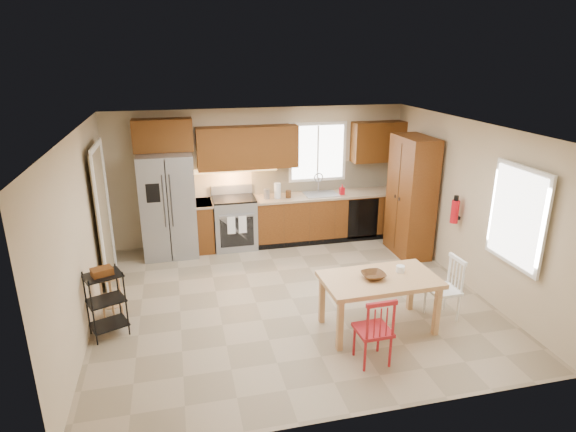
% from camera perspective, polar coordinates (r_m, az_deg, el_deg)
% --- Properties ---
extents(floor, '(5.50, 5.50, 0.00)m').
position_cam_1_polar(floor, '(7.18, 0.47, -9.75)').
color(floor, gray).
rests_on(floor, ground).
extents(ceiling, '(5.50, 5.00, 0.02)m').
position_cam_1_polar(ceiling, '(6.37, 0.53, 10.38)').
color(ceiling, silver).
rests_on(ceiling, ground).
extents(wall_back, '(5.50, 0.02, 2.50)m').
position_cam_1_polar(wall_back, '(9.02, -3.30, 4.80)').
color(wall_back, '#CCB793').
rests_on(wall_back, ground).
extents(wall_front, '(5.50, 0.02, 2.50)m').
position_cam_1_polar(wall_front, '(4.49, 8.26, -10.55)').
color(wall_front, '#CCB793').
rests_on(wall_front, ground).
extents(wall_left, '(0.02, 5.00, 2.50)m').
position_cam_1_polar(wall_left, '(6.62, -23.31, -2.07)').
color(wall_left, '#CCB793').
rests_on(wall_left, ground).
extents(wall_right, '(0.02, 5.00, 2.50)m').
position_cam_1_polar(wall_right, '(7.77, 20.60, 1.26)').
color(wall_right, '#CCB793').
rests_on(wall_right, ground).
extents(refrigerator, '(0.92, 0.75, 1.82)m').
position_cam_1_polar(refrigerator, '(8.63, -13.99, 1.24)').
color(refrigerator, gray).
rests_on(refrigerator, floor).
extents(range_stove, '(0.76, 0.63, 0.92)m').
position_cam_1_polar(range_stove, '(8.88, -6.34, -0.86)').
color(range_stove, gray).
rests_on(range_stove, floor).
extents(base_cabinet_narrow, '(0.30, 0.60, 0.90)m').
position_cam_1_polar(base_cabinet_narrow, '(8.85, -9.88, -1.16)').
color(base_cabinet_narrow, brown).
rests_on(base_cabinet_narrow, floor).
extents(base_cabinet_run, '(2.92, 0.60, 0.90)m').
position_cam_1_polar(base_cabinet_run, '(9.27, 4.99, -0.01)').
color(base_cabinet_run, brown).
rests_on(base_cabinet_run, floor).
extents(dishwasher, '(0.60, 0.02, 0.78)m').
position_cam_1_polar(dishwasher, '(9.20, 8.86, -0.31)').
color(dishwasher, black).
rests_on(dishwasher, floor).
extents(backsplash, '(2.92, 0.03, 0.55)m').
position_cam_1_polar(backsplash, '(9.33, 4.57, 4.76)').
color(backsplash, beige).
rests_on(backsplash, wall_back).
extents(upper_over_fridge, '(1.00, 0.35, 0.55)m').
position_cam_1_polar(upper_over_fridge, '(8.55, -14.63, 9.26)').
color(upper_over_fridge, '#5C2F0F').
rests_on(upper_over_fridge, wall_back).
extents(upper_left_block, '(1.80, 0.35, 0.75)m').
position_cam_1_polar(upper_left_block, '(8.69, -4.81, 8.10)').
color(upper_left_block, '#5C2F0F').
rests_on(upper_left_block, wall_back).
extents(upper_right_block, '(1.00, 0.35, 0.75)m').
position_cam_1_polar(upper_right_block, '(9.38, 10.63, 8.65)').
color(upper_right_block, '#5C2F0F').
rests_on(upper_right_block, wall_back).
extents(window_back, '(1.12, 0.04, 1.12)m').
position_cam_1_polar(window_back, '(9.16, 3.52, 7.58)').
color(window_back, white).
rests_on(window_back, wall_back).
extents(sink, '(0.62, 0.46, 0.16)m').
position_cam_1_polar(sink, '(9.09, 3.92, 2.35)').
color(sink, gray).
rests_on(sink, base_cabinet_run).
extents(undercab_glow, '(1.60, 0.30, 0.01)m').
position_cam_1_polar(undercab_glow, '(8.71, -6.67, 5.40)').
color(undercab_glow, '#FFBF66').
rests_on(undercab_glow, wall_back).
extents(soap_bottle, '(0.09, 0.09, 0.19)m').
position_cam_1_polar(soap_bottle, '(9.08, 6.42, 3.14)').
color(soap_bottle, red).
rests_on(soap_bottle, base_cabinet_run).
extents(paper_towel, '(0.12, 0.12, 0.28)m').
position_cam_1_polar(paper_towel, '(8.79, -1.27, 3.03)').
color(paper_towel, white).
rests_on(paper_towel, base_cabinet_run).
extents(canister_steel, '(0.11, 0.11, 0.18)m').
position_cam_1_polar(canister_steel, '(8.77, -2.54, 2.63)').
color(canister_steel, gray).
rests_on(canister_steel, base_cabinet_run).
extents(canister_wood, '(0.10, 0.10, 0.14)m').
position_cam_1_polar(canister_wood, '(8.82, 0.05, 2.62)').
color(canister_wood, '#522E16').
rests_on(canister_wood, base_cabinet_run).
extents(pantry, '(0.50, 0.95, 2.10)m').
position_cam_1_polar(pantry, '(8.65, 14.38, 2.23)').
color(pantry, brown).
rests_on(pantry, floor).
extents(fire_extinguisher, '(0.12, 0.12, 0.36)m').
position_cam_1_polar(fire_extinguisher, '(7.87, 19.16, 0.49)').
color(fire_extinguisher, red).
rests_on(fire_extinguisher, wall_right).
extents(window_right, '(0.04, 1.02, 1.32)m').
position_cam_1_polar(window_right, '(6.80, 25.54, -0.06)').
color(window_right, white).
rests_on(window_right, wall_right).
extents(doorway, '(0.04, 0.95, 2.10)m').
position_cam_1_polar(doorway, '(7.88, -21.12, -0.09)').
color(doorway, '#8C7A59').
rests_on(doorway, wall_left).
extents(dining_table, '(1.49, 0.87, 0.72)m').
position_cam_1_polar(dining_table, '(6.43, 10.64, -10.16)').
color(dining_table, tan).
rests_on(dining_table, floor).
extents(chair_red, '(0.42, 0.42, 0.86)m').
position_cam_1_polar(chair_red, '(5.75, 10.04, -13.01)').
color(chair_red, maroon).
rests_on(chair_red, floor).
extents(chair_white, '(0.42, 0.42, 0.86)m').
position_cam_1_polar(chair_white, '(6.84, 17.89, -8.21)').
color(chair_white, white).
rests_on(chair_white, floor).
extents(table_bowl, '(0.31, 0.31, 0.07)m').
position_cam_1_polar(table_bowl, '(6.22, 10.06, -7.32)').
color(table_bowl, '#522E16').
rests_on(table_bowl, dining_table).
extents(table_jar, '(0.10, 0.10, 0.12)m').
position_cam_1_polar(table_jar, '(6.45, 13.16, -6.29)').
color(table_jar, white).
rests_on(table_jar, dining_table).
extents(bar_stool, '(0.35, 0.35, 0.63)m').
position_cam_1_polar(bar_stool, '(7.01, -20.20, -8.86)').
color(bar_stool, tan).
rests_on(bar_stool, floor).
extents(utility_cart, '(0.54, 0.48, 0.88)m').
position_cam_1_polar(utility_cart, '(6.56, -20.73, -9.70)').
color(utility_cart, black).
rests_on(utility_cart, floor).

